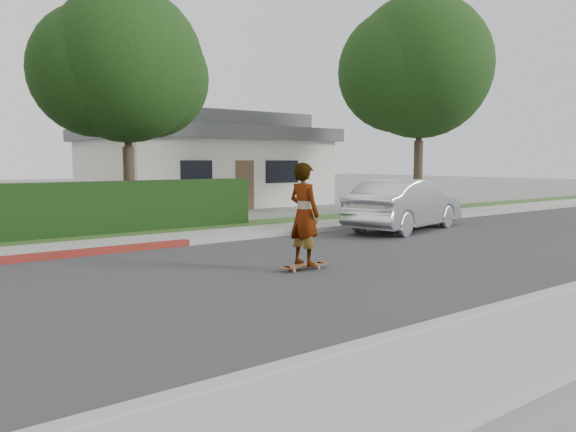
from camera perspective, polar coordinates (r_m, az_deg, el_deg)
name	(u,v)px	position (r m, az deg, el deg)	size (l,w,h in m)	color
ground	(244,278)	(10.01, -4.46, -6.33)	(120.00, 120.00, 0.00)	slate
road	(244,278)	(10.01, -4.46, -6.31)	(60.00, 8.00, 0.01)	#2D2D30
curb_near	(432,329)	(7.02, 14.43, -11.07)	(60.00, 0.20, 0.15)	#9E9E99
sidewalk_near	(501,351)	(6.53, 20.79, -12.66)	(60.00, 1.60, 0.12)	gray
curb_far	(149,246)	(13.57, -13.93, -3.01)	(60.00, 0.20, 0.15)	#9E9E99
sidewalk_far	(134,243)	(14.39, -15.36, -2.62)	(60.00, 1.60, 0.12)	gray
planting_strip	(111,236)	(15.88, -17.53, -1.96)	(60.00, 1.60, 0.10)	#2D4C1E
tree_center	(124,70)	(18.91, -16.37, 14.01)	(5.66, 4.84, 7.44)	#33261C
tree_right	(416,71)	(23.49, 12.91, 14.17)	(6.32, 5.60, 8.56)	#33261C
house	(203,161)	(27.64, -8.63, 5.60)	(10.60, 8.60, 4.30)	beige
skateboard	(304,266)	(10.67, 1.64, -5.06)	(1.08, 0.26, 0.10)	#BF6434
skateboarder	(304,214)	(10.53, 1.65, 0.20)	(0.70, 0.46, 1.93)	white
car_silver	(405,205)	(17.11, 11.84, 1.13)	(1.63, 4.68, 1.54)	silver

